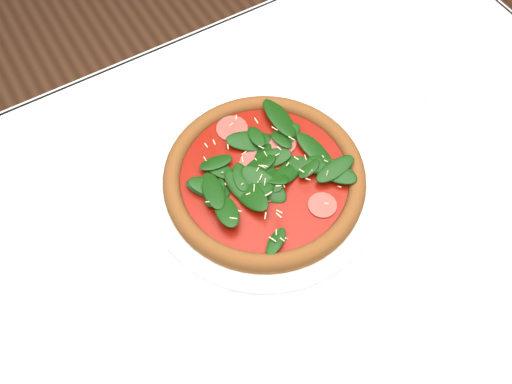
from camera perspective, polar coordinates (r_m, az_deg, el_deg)
ground at (r=1.53m, az=1.20°, el=-16.00°), size 6.00×6.00×0.00m
dining_table at (r=0.92m, az=1.93°, el=-5.89°), size 1.21×0.81×0.75m
plate at (r=0.85m, az=0.83°, el=0.92°), size 0.35×0.35×0.01m
pizza at (r=0.84m, az=0.85°, el=1.63°), size 0.34×0.34×0.04m
saucer_far at (r=1.02m, az=14.07°, el=11.52°), size 0.13×0.13×0.01m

